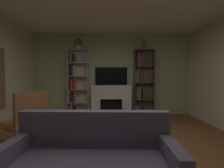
% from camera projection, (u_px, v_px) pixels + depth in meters
% --- Properties ---
extents(ground_plane, '(7.15, 7.15, 0.00)m').
position_uv_depth(ground_plane, '(113.00, 154.00, 2.78)').
color(ground_plane, brown).
extents(wall_back_accent, '(5.51, 0.06, 2.81)m').
position_uv_depth(wall_back_accent, '(111.00, 74.00, 5.73)').
color(wall_back_accent, '#A2BC83').
rests_on(wall_back_accent, ground_plane).
extents(fireplace, '(1.45, 0.55, 1.03)m').
position_uv_depth(fireplace, '(111.00, 99.00, 5.61)').
color(fireplace, white).
rests_on(fireplace, ground_plane).
extents(tv, '(1.10, 0.06, 0.61)m').
position_uv_depth(tv, '(111.00, 76.00, 5.67)').
color(tv, black).
rests_on(tv, fireplace).
extents(bookshelf_left, '(0.68, 0.32, 2.23)m').
position_uv_depth(bookshelf_left, '(76.00, 83.00, 5.58)').
color(bookshelf_left, beige).
rests_on(bookshelf_left, ground_plane).
extents(bookshelf_right, '(0.68, 0.29, 2.23)m').
position_uv_depth(bookshelf_right, '(141.00, 84.00, 5.62)').
color(bookshelf_right, brown).
rests_on(bookshelf_right, ground_plane).
extents(potted_plant, '(0.26, 0.26, 0.36)m').
position_uv_depth(potted_plant, '(78.00, 43.00, 5.49)').
color(potted_plant, beige).
rests_on(potted_plant, bookshelf_left).
extents(vase_with_flowers, '(0.11, 0.11, 0.47)m').
position_uv_depth(vase_with_flowers, '(144.00, 45.00, 5.52)').
color(vase_with_flowers, teal).
rests_on(vase_with_flowers, bookshelf_right).
extents(couch, '(1.92, 0.87, 0.87)m').
position_uv_depth(couch, '(92.00, 167.00, 1.86)').
color(couch, '#555061').
rests_on(couch, ground_plane).
extents(armchair, '(0.80, 0.84, 1.03)m').
position_uv_depth(armchair, '(26.00, 119.00, 3.05)').
color(armchair, brown).
rests_on(armchair, ground_plane).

